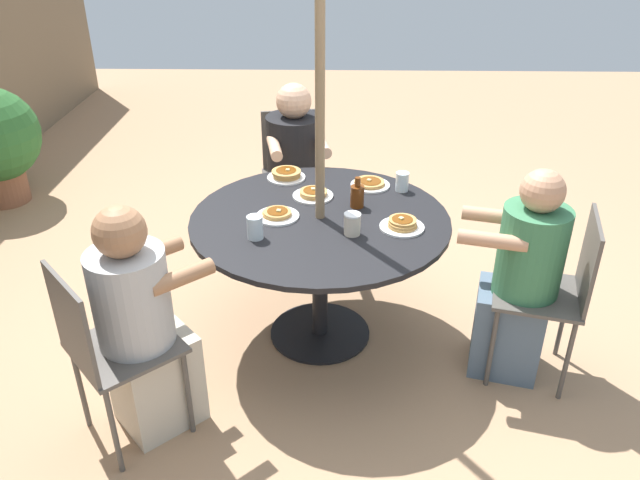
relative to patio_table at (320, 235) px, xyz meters
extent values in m
plane|color=tan|center=(0.00, 0.00, -0.63)|extent=(12.00, 12.00, 0.00)
cylinder|color=black|center=(0.00, 0.00, -0.62)|extent=(0.55, 0.55, 0.01)
cylinder|color=black|center=(0.00, 0.00, -0.28)|extent=(0.08, 0.08, 0.70)
cylinder|color=black|center=(0.00, 0.00, 0.09)|extent=(1.31, 1.31, 0.03)
cylinder|color=#846B4C|center=(0.00, 0.00, 0.48)|extent=(0.05, 0.05, 2.22)
cylinder|color=#514C47|center=(-0.40, -0.84, -0.40)|extent=(0.02, 0.02, 0.46)
cylinder|color=#514C47|center=(-0.06, -0.93, -0.40)|extent=(0.02, 0.02, 0.46)
cylinder|color=#514C47|center=(-0.49, -1.18, -0.40)|extent=(0.02, 0.02, 0.46)
cylinder|color=#514C47|center=(-0.15, -1.26, -0.40)|extent=(0.02, 0.02, 0.46)
cube|color=#514C47|center=(-0.27, -1.05, -0.16)|extent=(0.50, 0.50, 0.02)
cube|color=#514C47|center=(-0.32, -1.24, 0.06)|extent=(0.38, 0.11, 0.41)
cube|color=slate|center=(-0.25, -0.95, -0.40)|extent=(0.37, 0.39, 0.46)
cylinder|color=#38754C|center=(-0.26, -1.00, 0.06)|extent=(0.31, 0.31, 0.45)
sphere|color=tan|center=(-0.26, -1.00, 0.37)|extent=(0.20, 0.20, 0.20)
cylinder|color=tan|center=(-0.33, -0.78, 0.16)|extent=(0.15, 0.32, 0.07)
cylinder|color=tan|center=(-0.09, -0.85, 0.16)|extent=(0.15, 0.32, 0.07)
cylinder|color=#514C47|center=(0.93, 0.00, -0.40)|extent=(0.02, 0.02, 0.46)
cylinder|color=#514C47|center=(0.87, 0.34, -0.40)|extent=(0.02, 0.02, 0.46)
cylinder|color=#514C47|center=(1.27, 0.06, -0.40)|extent=(0.02, 0.02, 0.46)
cylinder|color=#514C47|center=(1.21, 0.40, -0.40)|extent=(0.02, 0.02, 0.46)
cube|color=#514C47|center=(1.07, 0.20, -0.16)|extent=(0.47, 0.47, 0.02)
cube|color=#514C47|center=(1.26, 0.23, 0.06)|extent=(0.09, 0.38, 0.41)
cube|color=gray|center=(0.96, 0.18, -0.40)|extent=(0.44, 0.41, 0.46)
cylinder|color=black|center=(1.01, 0.19, 0.07)|extent=(0.37, 0.37, 0.46)
sphere|color=#DBA884|center=(1.01, 0.19, 0.40)|extent=(0.22, 0.22, 0.22)
cylinder|color=#DBA884|center=(0.85, 0.01, 0.17)|extent=(0.32, 0.13, 0.07)
cylinder|color=#DBA884|center=(0.79, 0.30, 0.17)|extent=(0.32, 0.13, 0.07)
cylinder|color=#514C47|center=(-0.48, 0.80, -0.40)|extent=(0.02, 0.02, 0.46)
cylinder|color=#514C47|center=(-0.74, 0.57, -0.40)|extent=(0.02, 0.02, 0.46)
cylinder|color=#514C47|center=(-0.71, 1.05, -0.40)|extent=(0.02, 0.02, 0.46)
cylinder|color=#514C47|center=(-0.97, 0.82, -0.40)|extent=(0.02, 0.02, 0.46)
cube|color=#514C47|center=(-0.73, 0.81, -0.16)|extent=(0.57, 0.57, 0.02)
cube|color=#514C47|center=(-0.86, 0.95, 0.06)|extent=(0.30, 0.27, 0.41)
cube|color=beige|center=(-0.66, 0.73, -0.40)|extent=(0.45, 0.46, 0.46)
cylinder|color=#B2B2B2|center=(-0.69, 0.77, 0.06)|extent=(0.32, 0.32, 0.45)
sphere|color=#A3704C|center=(-0.69, 0.77, 0.38)|extent=(0.21, 0.21, 0.21)
cylinder|color=#A3704C|center=(-0.47, 0.72, 0.16)|extent=(0.24, 0.26, 0.07)
cylinder|color=#A3704C|center=(-0.67, 0.55, 0.16)|extent=(0.24, 0.26, 0.07)
cylinder|color=white|center=(0.24, 0.04, 0.11)|extent=(0.22, 0.22, 0.01)
cylinder|color=#BC8947|center=(0.23, 0.04, 0.12)|extent=(0.14, 0.14, 0.01)
cylinder|color=#BC8947|center=(0.24, 0.04, 0.13)|extent=(0.15, 0.15, 0.01)
ellipsoid|color=brown|center=(0.24, 0.04, 0.14)|extent=(0.11, 0.11, 0.00)
cube|color=#F4E084|center=(0.24, 0.04, 0.15)|extent=(0.02, 0.02, 0.01)
cylinder|color=white|center=(0.39, -0.27, 0.11)|extent=(0.22, 0.22, 0.01)
cylinder|color=#BC8947|center=(0.38, -0.27, 0.12)|extent=(0.15, 0.15, 0.01)
cylinder|color=#BC8947|center=(0.39, -0.27, 0.13)|extent=(0.17, 0.17, 0.01)
ellipsoid|color=brown|center=(0.39, -0.27, 0.13)|extent=(0.13, 0.12, 0.00)
cube|color=#F4E084|center=(0.38, -0.26, 0.14)|extent=(0.03, 0.03, 0.01)
cylinder|color=white|center=(-0.11, -0.40, 0.11)|extent=(0.22, 0.22, 0.01)
cylinder|color=#BC8947|center=(-0.12, -0.40, 0.12)|extent=(0.14, 0.14, 0.01)
cylinder|color=#BC8947|center=(-0.11, -0.40, 0.13)|extent=(0.14, 0.14, 0.01)
cylinder|color=#BC8947|center=(-0.11, -0.40, 0.14)|extent=(0.14, 0.14, 0.01)
ellipsoid|color=brown|center=(-0.11, -0.40, 0.15)|extent=(0.11, 0.10, 0.00)
cube|color=#F4E084|center=(-0.11, -0.39, 0.16)|extent=(0.03, 0.03, 0.01)
cylinder|color=white|center=(0.48, 0.20, 0.11)|extent=(0.22, 0.22, 0.01)
cylinder|color=#BC8947|center=(0.49, 0.20, 0.12)|extent=(0.15, 0.15, 0.01)
cylinder|color=#BC8947|center=(0.49, 0.20, 0.13)|extent=(0.16, 0.16, 0.01)
cylinder|color=#BC8947|center=(0.48, 0.20, 0.15)|extent=(0.17, 0.17, 0.01)
ellipsoid|color=brown|center=(0.48, 0.20, 0.15)|extent=(0.13, 0.12, 0.00)
cube|color=#F4E084|center=(0.47, 0.19, 0.16)|extent=(0.02, 0.02, 0.01)
cylinder|color=white|center=(-0.01, 0.21, 0.11)|extent=(0.22, 0.22, 0.01)
cylinder|color=#BC8947|center=(0.00, 0.22, 0.12)|extent=(0.15, 0.15, 0.01)
cylinder|color=#BC8947|center=(-0.01, 0.21, 0.13)|extent=(0.14, 0.14, 0.01)
ellipsoid|color=brown|center=(-0.01, 0.21, 0.14)|extent=(0.11, 0.11, 0.00)
cube|color=#F4E084|center=(-0.02, 0.21, 0.14)|extent=(0.02, 0.02, 0.01)
cylinder|color=#602D0F|center=(0.12, -0.19, 0.16)|extent=(0.07, 0.07, 0.11)
cylinder|color=#602D0F|center=(0.12, -0.19, 0.24)|extent=(0.03, 0.03, 0.05)
torus|color=#602D0F|center=(0.16, -0.19, 0.18)|extent=(0.05, 0.01, 0.05)
cylinder|color=beige|center=(-0.18, -0.16, 0.15)|extent=(0.08, 0.08, 0.10)
cylinder|color=white|center=(-0.18, -0.16, 0.21)|extent=(0.08, 0.08, 0.01)
cylinder|color=silver|center=(-0.23, 0.30, 0.16)|extent=(0.08, 0.08, 0.11)
cylinder|color=silver|center=(0.33, -0.44, 0.15)|extent=(0.07, 0.07, 0.10)
cylinder|color=brown|center=(1.67, 2.55, -0.51)|extent=(0.35, 0.35, 0.25)
camera|label=1|loc=(-2.80, -0.06, 1.52)|focal=35.00mm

